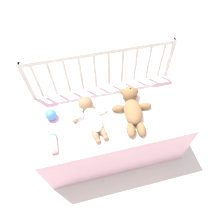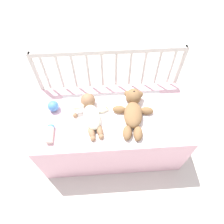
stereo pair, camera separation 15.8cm
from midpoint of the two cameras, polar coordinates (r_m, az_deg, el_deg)
The scene contains 8 objects.
ground_plane at distance 2.11m, azimuth -2.26°, elevation -9.26°, with size 12.00×12.00×0.00m, color silver.
crib_mattress at distance 1.87m, azimuth -2.52°, elevation -5.67°, with size 1.26×0.63×0.54m.
crib_rail at distance 1.76m, azimuth -5.37°, elevation 10.01°, with size 1.26×0.04×0.93m.
blanket at distance 1.62m, azimuth -2.24°, elevation -1.83°, with size 0.86×0.53×0.01m.
teddy_bear at distance 1.62m, azimuth 3.01°, elevation 1.17°, with size 0.34×0.47×0.14m.
baby at distance 1.59m, azimuth -8.81°, elevation -1.30°, with size 0.31×0.42×0.12m.
baby_bottle at distance 1.57m, azimuth -19.33°, elevation -8.29°, with size 0.06×0.17×0.06m.
toy_ball at distance 1.68m, azimuth -19.71°, elevation -0.89°, with size 0.09×0.09×0.09m.
Camera 1 is at (-0.22, -0.90, 1.90)m, focal length 32.00 mm.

